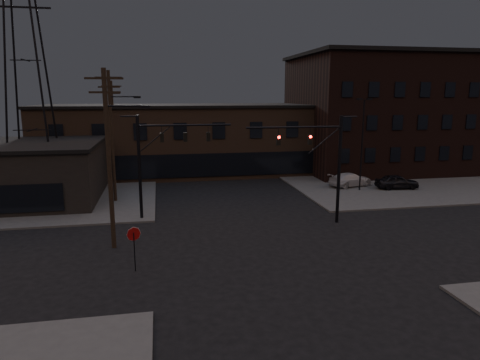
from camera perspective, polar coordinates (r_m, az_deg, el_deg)
name	(u,v)px	position (r m, az deg, el deg)	size (l,w,h in m)	color
ground	(268,249)	(27.16, 3.77, -9.11)	(140.00, 140.00, 0.00)	black
sidewalk_ne	(398,173)	(55.43, 20.35, 0.85)	(30.00, 30.00, 0.15)	#474744
sidewalk_nw	(7,188)	(50.03, -28.61, -0.90)	(30.00, 30.00, 0.15)	#474744
building_row	(212,140)	(53.30, -3.74, 5.41)	(40.00, 12.00, 8.00)	#4B3628
building_right	(385,114)	(58.13, 18.79, 8.29)	(22.00, 16.00, 14.00)	black
building_left	(6,174)	(43.38, -28.76, 0.67)	(16.00, 12.00, 5.00)	black
traffic_signal_near	(325,158)	(31.75, 11.25, 2.89)	(7.12, 0.24, 8.00)	black
traffic_signal_far	(156,155)	(32.92, -11.10, 3.33)	(7.12, 0.24, 8.00)	black
stop_sign	(134,239)	(23.93, -13.97, -7.60)	(0.72, 0.33, 2.48)	black
utility_pole_near	(110,155)	(27.02, -16.98, 3.17)	(3.70, 0.28, 11.00)	black
utility_pole_mid	(112,134)	(38.96, -16.64, 5.93)	(3.70, 0.28, 11.50)	black
utility_pole_far	(114,128)	(51.00, -16.50, 6.72)	(2.20, 0.28, 11.00)	black
transmission_tower	(26,60)	(44.25, -26.69, 14.08)	(7.00, 7.00, 25.00)	black
lot_light_a	(362,136)	(43.43, 16.02, 5.66)	(1.50, 0.28, 9.14)	black
lot_light_b	(392,131)	(50.66, 19.59, 6.19)	(1.50, 0.28, 9.14)	black
parked_car_lot_a	(397,182)	(45.83, 20.19, -0.20)	(1.70, 4.23, 1.44)	black
parked_car_lot_b	(350,180)	(45.64, 14.52, 0.06)	(1.94, 4.76, 1.38)	silver
car_crossing	(214,170)	(50.48, -3.48, 1.29)	(1.47, 4.21, 1.39)	black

